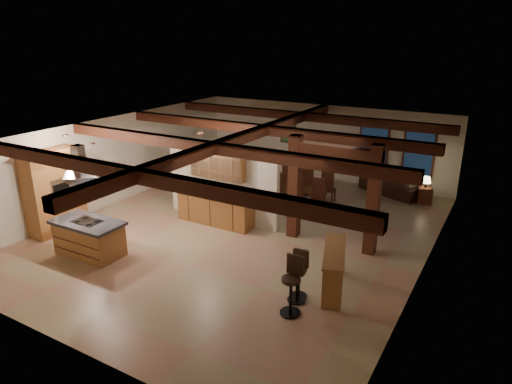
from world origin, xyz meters
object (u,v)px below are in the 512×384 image
at_px(kitchen_island, 89,237).
at_px(bar_counter, 334,263).
at_px(sofa, 391,185).
at_px(dining_table, 302,198).

height_order(kitchen_island, bar_counter, bar_counter).
xyz_separation_m(sofa, bar_counter, (0.56, -7.18, 0.32)).
xyz_separation_m(kitchen_island, sofa, (5.52, 8.70, -0.14)).
xyz_separation_m(kitchen_island, bar_counter, (6.08, 1.53, 0.18)).
height_order(dining_table, sofa, sofa).
xyz_separation_m(dining_table, sofa, (2.24, 2.73, 0.04)).
height_order(dining_table, bar_counter, bar_counter).
bearing_deg(sofa, kitchen_island, 80.83).
xyz_separation_m(dining_table, bar_counter, (2.81, -4.45, 0.36)).
relative_size(dining_table, bar_counter, 0.88).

